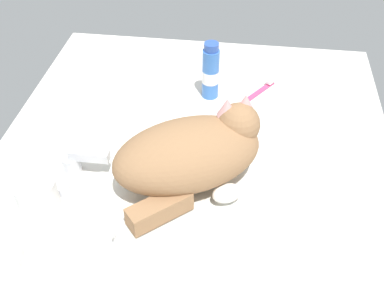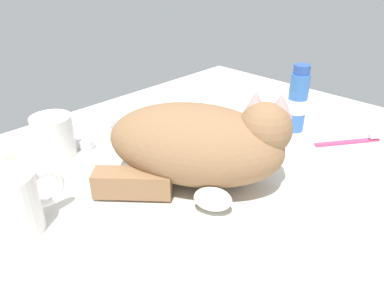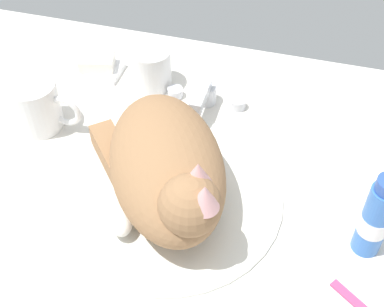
% 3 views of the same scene
% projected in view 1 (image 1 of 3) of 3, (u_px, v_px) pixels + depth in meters
% --- Properties ---
extents(ground_plane, '(1.10, 0.83, 0.03)m').
position_uv_depth(ground_plane, '(188.00, 187.00, 0.90)').
color(ground_plane, silver).
extents(sink_basin, '(0.35, 0.35, 0.01)m').
position_uv_depth(sink_basin, '(188.00, 180.00, 0.89)').
color(sink_basin, silver).
rests_on(sink_basin, ground_plane).
extents(faucet, '(0.14, 0.10, 0.06)m').
position_uv_depth(faucet, '(77.00, 162.00, 0.90)').
color(faucet, silver).
rests_on(faucet, ground_plane).
extents(cat, '(0.29, 0.32, 0.15)m').
position_uv_depth(cat, '(193.00, 153.00, 0.85)').
color(cat, '#936B47').
rests_on(cat, sink_basin).
extents(coffee_mug, '(0.12, 0.08, 0.09)m').
position_uv_depth(coffee_mug, '(101.00, 279.00, 0.68)').
color(coffee_mug, white).
rests_on(coffee_mug, ground_plane).
extents(rinse_cup, '(0.07, 0.07, 0.08)m').
position_uv_depth(rinse_cup, '(38.00, 198.00, 0.81)').
color(rinse_cup, white).
rests_on(rinse_cup, ground_plane).
extents(soap_dish, '(0.09, 0.06, 0.01)m').
position_uv_depth(soap_dish, '(11.00, 261.00, 0.75)').
color(soap_dish, white).
rests_on(soap_dish, ground_plane).
extents(soap_bar, '(0.07, 0.06, 0.02)m').
position_uv_depth(soap_bar, '(8.00, 254.00, 0.74)').
color(soap_bar, white).
rests_on(soap_bar, soap_dish).
extents(toothpaste_bottle, '(0.04, 0.04, 0.14)m').
position_uv_depth(toothpaste_bottle, '(211.00, 72.00, 1.06)').
color(toothpaste_bottle, '#3870C6').
rests_on(toothpaste_bottle, ground_plane).
extents(toothbrush, '(0.12, 0.09, 0.02)m').
position_uv_depth(toothbrush, '(258.00, 91.00, 1.11)').
color(toothbrush, '#D83F72').
rests_on(toothbrush, ground_plane).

